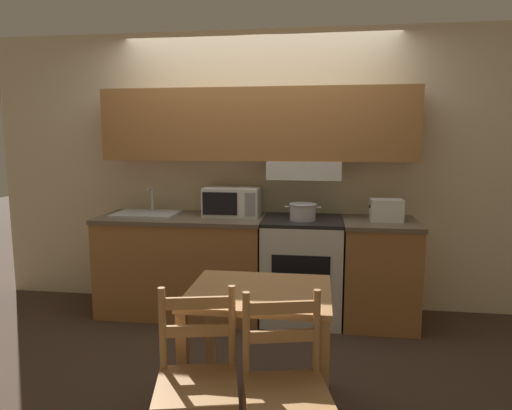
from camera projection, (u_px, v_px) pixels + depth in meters
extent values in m
plane|color=#3D2D23|center=(259.00, 302.00, 4.44)|extent=(16.00, 16.00, 0.00)
cube|color=beige|center=(260.00, 171.00, 4.28)|extent=(5.16, 0.05, 2.55)
cube|color=#A36B38|center=(257.00, 125.00, 4.04)|extent=(2.76, 0.32, 0.63)
cube|color=silver|center=(304.00, 170.00, 4.04)|extent=(0.64, 0.34, 0.16)
cube|color=#A36B38|center=(183.00, 266.00, 4.15)|extent=(1.45, 0.65, 0.85)
cube|color=brown|center=(182.00, 218.00, 4.09)|extent=(1.47, 0.67, 0.04)
cube|color=#A36B38|center=(379.00, 274.00, 3.91)|extent=(0.61, 0.65, 0.85)
cube|color=brown|center=(381.00, 223.00, 3.85)|extent=(0.63, 0.67, 0.04)
cube|color=silver|center=(302.00, 270.00, 4.01)|extent=(0.67, 0.64, 0.86)
cube|color=black|center=(303.00, 221.00, 3.94)|extent=(0.67, 0.64, 0.03)
cube|color=black|center=(301.00, 274.00, 3.68)|extent=(0.47, 0.01, 0.30)
cylinder|color=black|center=(284.00, 221.00, 3.84)|extent=(0.09, 0.09, 0.01)
cylinder|color=black|center=(321.00, 222.00, 3.80)|extent=(0.09, 0.09, 0.01)
cylinder|color=black|center=(286.00, 216.00, 4.09)|extent=(0.09, 0.09, 0.01)
cylinder|color=black|center=(320.00, 217.00, 4.04)|extent=(0.09, 0.09, 0.01)
cylinder|color=#B7BABF|center=(303.00, 212.00, 3.86)|extent=(0.22, 0.22, 0.14)
torus|color=#B7BABF|center=(303.00, 204.00, 3.85)|extent=(0.23, 0.23, 0.01)
cylinder|color=#B7BABF|center=(287.00, 207.00, 3.88)|extent=(0.05, 0.01, 0.01)
cylinder|color=#B7BABF|center=(318.00, 207.00, 3.84)|extent=(0.05, 0.01, 0.01)
cube|color=silver|center=(233.00, 201.00, 4.13)|extent=(0.49, 0.36, 0.25)
cube|color=black|center=(220.00, 204.00, 3.96)|extent=(0.31, 0.01, 0.20)
cube|color=gray|center=(250.00, 204.00, 3.92)|extent=(0.09, 0.01, 0.20)
cube|color=silver|center=(386.00, 210.00, 3.81)|extent=(0.26, 0.18, 0.19)
cube|color=black|center=(370.00, 207.00, 3.83)|extent=(0.01, 0.02, 0.02)
cube|color=black|center=(375.00, 199.00, 3.81)|extent=(0.04, 0.12, 0.01)
cube|color=black|center=(383.00, 200.00, 3.80)|extent=(0.04, 0.12, 0.01)
cube|color=black|center=(391.00, 200.00, 3.80)|extent=(0.04, 0.12, 0.01)
cube|color=black|center=(398.00, 200.00, 3.79)|extent=(0.04, 0.12, 0.01)
cube|color=#B7BABF|center=(146.00, 214.00, 4.13)|extent=(0.56, 0.40, 0.02)
cube|color=#4C4F54|center=(146.00, 214.00, 4.11)|extent=(0.47, 0.30, 0.01)
cylinder|color=#B7BABF|center=(152.00, 199.00, 4.26)|extent=(0.02, 0.02, 0.21)
cylinder|color=#B7BABF|center=(149.00, 189.00, 4.18)|extent=(0.02, 0.12, 0.02)
cube|color=#B27F4C|center=(259.00, 293.00, 2.60)|extent=(0.81, 0.68, 0.04)
cube|color=#B27F4C|center=(183.00, 374.00, 2.41)|extent=(0.06, 0.06, 0.69)
cube|color=#B27F4C|center=(323.00, 384.00, 2.31)|extent=(0.06, 0.06, 0.69)
cube|color=#B27F4C|center=(210.00, 328.00, 3.00)|extent=(0.06, 0.06, 0.69)
cube|color=#B27F4C|center=(323.00, 334.00, 2.90)|extent=(0.06, 0.06, 0.69)
cube|color=#B27F4C|center=(197.00, 387.00, 2.13)|extent=(0.45, 0.45, 0.03)
cylinder|color=#B27F4C|center=(163.00, 328.00, 2.25)|extent=(0.04, 0.04, 0.41)
cylinder|color=#B27F4C|center=(232.00, 326.00, 2.28)|extent=(0.04, 0.04, 0.41)
cube|color=#B27F4C|center=(197.00, 303.00, 2.25)|extent=(0.34, 0.09, 0.06)
cube|color=#B27F4C|center=(198.00, 331.00, 2.27)|extent=(0.34, 0.09, 0.06)
cylinder|color=#B27F4C|center=(233.00, 408.00, 2.34)|extent=(0.04, 0.04, 0.41)
cube|color=#B27F4C|center=(287.00, 394.00, 2.07)|extent=(0.46, 0.46, 0.03)
cylinder|color=#B27F4C|center=(246.00, 334.00, 2.19)|extent=(0.04, 0.04, 0.41)
cylinder|color=#B27F4C|center=(316.00, 331.00, 2.22)|extent=(0.04, 0.04, 0.41)
cube|color=#B27F4C|center=(282.00, 308.00, 2.19)|extent=(0.34, 0.10, 0.06)
cube|color=#B27F4C|center=(282.00, 336.00, 2.21)|extent=(0.34, 0.10, 0.06)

